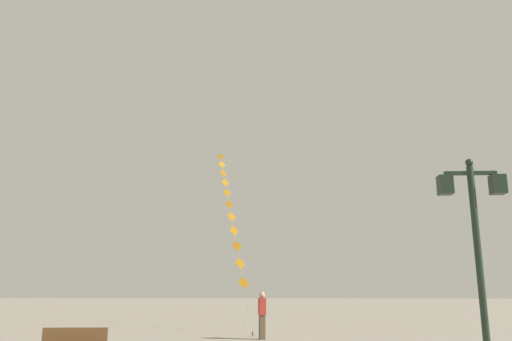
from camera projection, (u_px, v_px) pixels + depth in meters
The scene contains 4 objects.
ground_plane at pixel (302, 336), 19.89m from camera, with size 160.00×160.00×0.00m, color gray.
twin_lantern_lamp_post at pixel (475, 224), 10.39m from camera, with size 1.36×0.28×4.50m.
kite_train at pixel (230, 210), 29.75m from camera, with size 3.66×15.74×11.71m.
kite_flyer at pixel (262, 314), 18.94m from camera, with size 0.32×0.63×1.71m.
Camera 1 is at (-0.70, -0.92, 1.83)m, focal length 35.61 mm.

